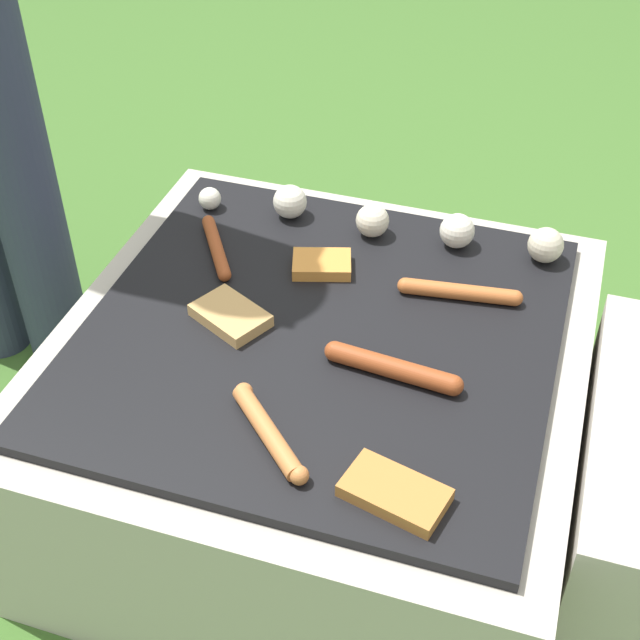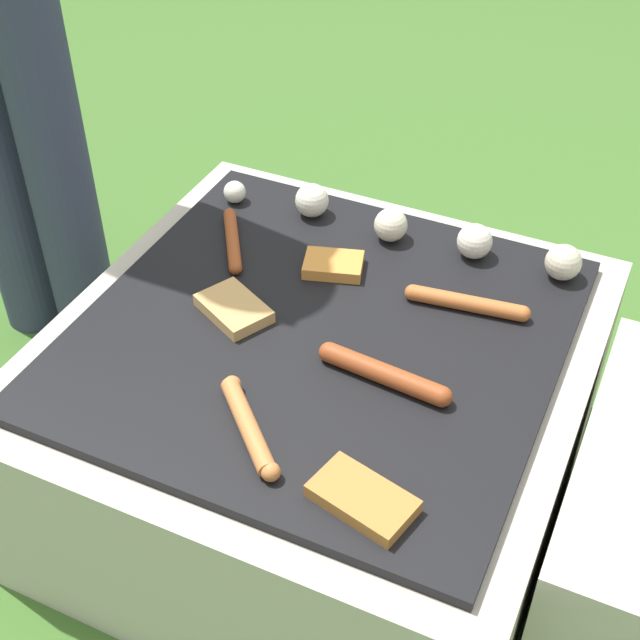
# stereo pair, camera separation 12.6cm
# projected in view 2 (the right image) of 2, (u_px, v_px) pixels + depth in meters

# --- Properties ---
(ground_plane) EXTENTS (14.00, 14.00, 0.00)m
(ground_plane) POSITION_uv_depth(u_px,v_px,m) (320.00, 486.00, 1.59)
(ground_plane) COLOR #3D6628
(grill) EXTENTS (0.80, 0.80, 0.37)m
(grill) POSITION_uv_depth(u_px,v_px,m) (320.00, 415.00, 1.47)
(grill) COLOR #B2AA9E
(grill) RESTS_ON ground_plane
(sausage_front_center) EXTENTS (0.15, 0.14, 0.03)m
(sausage_front_center) POSITION_uv_depth(u_px,v_px,m) (251.00, 426.00, 1.18)
(sausage_front_center) COLOR #C6753D
(sausage_front_center) RESTS_ON grill
(sausage_back_center) EXTENTS (0.20, 0.05, 0.03)m
(sausage_back_center) POSITION_uv_depth(u_px,v_px,m) (467.00, 303.00, 1.38)
(sausage_back_center) COLOR #B7602D
(sausage_back_center) RESTS_ON grill
(sausage_front_left) EXTENTS (0.21, 0.05, 0.03)m
(sausage_front_left) POSITION_uv_depth(u_px,v_px,m) (384.00, 374.00, 1.26)
(sausage_front_left) COLOR #93421E
(sausage_front_left) RESTS_ON grill
(sausage_front_right) EXTENTS (0.11, 0.16, 0.02)m
(sausage_front_right) POSITION_uv_depth(u_px,v_px,m) (233.00, 240.00, 1.51)
(sausage_front_right) COLOR #93421E
(sausage_front_right) RESTS_ON grill
(bread_slice_center) EXTENTS (0.14, 0.12, 0.02)m
(bread_slice_center) POSITION_uv_depth(u_px,v_px,m) (234.00, 308.00, 1.37)
(bread_slice_center) COLOR tan
(bread_slice_center) RESTS_ON grill
(bread_slice_right) EXTENTS (0.14, 0.10, 0.02)m
(bread_slice_right) POSITION_uv_depth(u_px,v_px,m) (363.00, 498.00, 1.10)
(bread_slice_right) COLOR #B27033
(bread_slice_right) RESTS_ON grill
(bread_slice_left) EXTENTS (0.11, 0.09, 0.02)m
(bread_slice_left) POSITION_uv_depth(u_px,v_px,m) (333.00, 265.00, 1.46)
(bread_slice_left) COLOR #D18438
(bread_slice_left) RESTS_ON grill
(mushroom_row) EXTENTS (0.64, 0.08, 0.06)m
(mushroom_row) POSITION_uv_depth(u_px,v_px,m) (416.00, 228.00, 1.51)
(mushroom_row) COLOR silver
(mushroom_row) RESTS_ON grill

